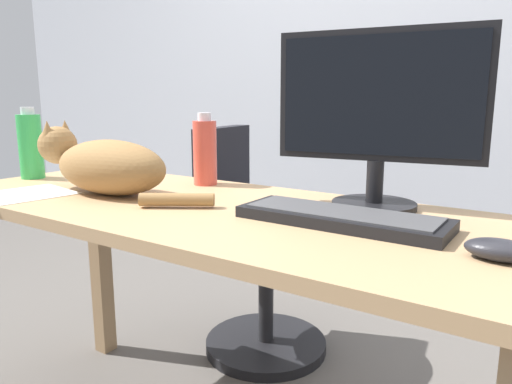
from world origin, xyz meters
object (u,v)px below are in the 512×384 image
(cat, at_px, (105,165))
(computer_mouse, at_px, (500,250))
(keyboard, at_px, (341,217))
(office_chair, at_px, (254,258))
(monitor, at_px, (378,113))
(water_bottle, at_px, (205,152))
(spray_bottle, at_px, (31,145))

(cat, xyz_separation_m, computer_mouse, (0.98, -0.01, -0.06))
(keyboard, bearing_deg, office_chair, 136.34)
(keyboard, distance_m, cat, 0.68)
(monitor, xyz_separation_m, water_bottle, (-0.54, 0.03, -0.13))
(computer_mouse, bearing_deg, spray_bottle, 177.80)
(office_chair, distance_m, water_bottle, 0.60)
(monitor, bearing_deg, cat, -160.81)
(monitor, height_order, computer_mouse, monitor)
(cat, relative_size, spray_bottle, 2.65)
(office_chair, distance_m, spray_bottle, 0.90)
(office_chair, xyz_separation_m, monitor, (0.62, -0.40, 0.59))
(monitor, distance_m, water_bottle, 0.56)
(keyboard, bearing_deg, computer_mouse, -13.30)
(cat, relative_size, computer_mouse, 5.58)
(office_chair, distance_m, keyboard, 0.92)
(monitor, bearing_deg, keyboard, -91.76)
(water_bottle, bearing_deg, spray_bottle, -157.84)
(office_chair, relative_size, spray_bottle, 3.83)
(cat, bearing_deg, computer_mouse, -0.85)
(office_chair, bearing_deg, spray_bottle, -128.42)
(monitor, distance_m, cat, 0.74)
(office_chair, height_order, monitor, monitor)
(computer_mouse, bearing_deg, keyboard, 166.70)
(cat, height_order, water_bottle, water_bottle)
(cat, bearing_deg, monitor, 19.19)
(monitor, xyz_separation_m, cat, (-0.68, -0.24, -0.15))
(monitor, height_order, water_bottle, monitor)
(water_bottle, bearing_deg, cat, -117.58)
(office_chair, height_order, computer_mouse, office_chair)
(monitor, height_order, cat, monitor)
(spray_bottle, bearing_deg, water_bottle, 22.16)
(monitor, bearing_deg, spray_bottle, -169.76)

